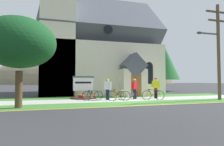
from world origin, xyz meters
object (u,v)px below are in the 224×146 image
at_px(bicycle_black, 153,95).
at_px(verge_sapling, 20,43).
at_px(bicycle_orange, 93,95).
at_px(cyclist_in_white_jersey, 108,88).
at_px(utility_pole, 217,46).
at_px(church_sign, 83,84).
at_px(bicycle_yellow, 119,96).
at_px(cyclist_in_yellow_jersey, 156,86).
at_px(cyclist_in_red_jersey, 135,87).
at_px(roadside_conifer, 164,62).
at_px(bicycle_white, 128,95).

bearing_deg(bicycle_black, verge_sapling, -169.43).
xyz_separation_m(bicycle_orange, verge_sapling, (-4.55, -2.59, 3.23)).
height_order(cyclist_in_white_jersey, verge_sapling, verge_sapling).
distance_m(bicycle_orange, utility_pole, 10.55).
bearing_deg(bicycle_orange, church_sign, 104.94).
bearing_deg(bicycle_yellow, cyclist_in_yellow_jersey, 13.42).
distance_m(cyclist_in_red_jersey, roadside_conifer, 12.56).
relative_size(bicycle_orange, utility_pole, 0.22).
relative_size(church_sign, bicycle_yellow, 1.09).
xyz_separation_m(bicycle_orange, bicycle_white, (2.77, -0.20, 0.00)).
height_order(bicycle_yellow, cyclist_in_red_jersey, cyclist_in_red_jersey).
bearing_deg(bicycle_yellow, bicycle_black, -3.15).
bearing_deg(verge_sapling, cyclist_in_red_jersey, 18.17).
height_order(cyclist_in_red_jersey, cyclist_in_yellow_jersey, cyclist_in_yellow_jersey).
bearing_deg(bicycle_orange, cyclist_in_white_jersey, 1.03).
distance_m(church_sign, bicycle_orange, 2.10).
xyz_separation_m(cyclist_in_red_jersey, cyclist_in_yellow_jersey, (1.97, 0.09, 0.08)).
xyz_separation_m(bicycle_black, bicycle_white, (-1.82, 0.68, -0.01)).
bearing_deg(verge_sapling, utility_pole, 1.78).
height_order(bicycle_orange, verge_sapling, verge_sapling).
relative_size(roadside_conifer, verge_sapling, 1.32).
relative_size(bicycle_black, verge_sapling, 0.33).
bearing_deg(bicycle_orange, verge_sapling, -150.38).
bearing_deg(cyclist_in_yellow_jersey, bicycle_yellow, -166.58).
xyz_separation_m(utility_pole, verge_sapling, (-14.15, -0.44, -0.60)).
xyz_separation_m(bicycle_black, roadside_conifer, (7.03, 9.89, 3.76)).
bearing_deg(cyclist_in_yellow_jersey, utility_pole, -28.43).
xyz_separation_m(bicycle_black, bicycle_yellow, (-2.76, 0.15, 0.00)).
distance_m(bicycle_yellow, cyclist_in_white_jersey, 1.14).
relative_size(church_sign, cyclist_in_red_jersey, 1.14).
xyz_separation_m(bicycle_yellow, cyclist_in_red_jersey, (1.60, 0.76, 0.56)).
bearing_deg(church_sign, bicycle_black, -28.38).
relative_size(church_sign, utility_pole, 0.25).
bearing_deg(bicycle_black, utility_pole, -14.23).
bearing_deg(bicycle_black, bicycle_yellow, 176.85).
bearing_deg(church_sign, cyclist_in_yellow_jersey, -16.51).
bearing_deg(cyclist_in_red_jersey, bicycle_white, -160.87).
relative_size(bicycle_black, cyclist_in_red_jersey, 1.01).
bearing_deg(bicycle_yellow, roadside_conifer, 44.87).
relative_size(bicycle_black, bicycle_orange, 0.99).
distance_m(cyclist_in_white_jersey, roadside_conifer, 14.14).
bearing_deg(verge_sapling, bicycle_orange, 29.62).
xyz_separation_m(bicycle_yellow, bicycle_white, (0.94, 0.53, -0.01)).
distance_m(utility_pole, verge_sapling, 14.17).
height_order(cyclist_in_red_jersey, utility_pole, utility_pole).
relative_size(bicycle_black, bicycle_yellow, 0.97).
relative_size(bicycle_white, utility_pole, 0.23).
height_order(bicycle_yellow, cyclist_in_white_jersey, cyclist_in_white_jersey).
relative_size(bicycle_orange, cyclist_in_white_jersey, 1.02).
height_order(church_sign, cyclist_in_red_jersey, church_sign).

